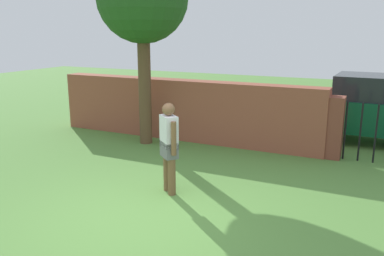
% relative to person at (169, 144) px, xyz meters
% --- Properties ---
extents(ground_plane, '(40.00, 40.00, 0.00)m').
position_rel_person_xyz_m(ground_plane, '(0.07, -1.11, -0.90)').
color(ground_plane, '#568C3D').
extents(brick_wall, '(7.30, 0.50, 1.57)m').
position_rel_person_xyz_m(brick_wall, '(-1.43, 3.37, -0.11)').
color(brick_wall, brown).
rests_on(brick_wall, ground).
extents(person, '(0.43, 0.40, 1.62)m').
position_rel_person_xyz_m(person, '(0.00, 0.00, 0.00)').
color(person, brown).
rests_on(person, ground).
extents(fence_gate, '(2.53, 0.44, 1.40)m').
position_rel_person_xyz_m(fence_gate, '(3.37, 3.37, -0.20)').
color(fence_gate, brown).
rests_on(fence_gate, ground).
extents(car, '(4.26, 2.04, 1.72)m').
position_rel_person_xyz_m(car, '(3.15, 5.20, -0.04)').
color(car, '#0C4C2D').
rests_on(car, ground).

